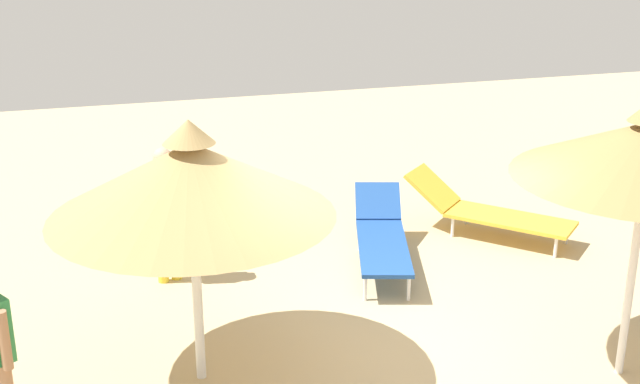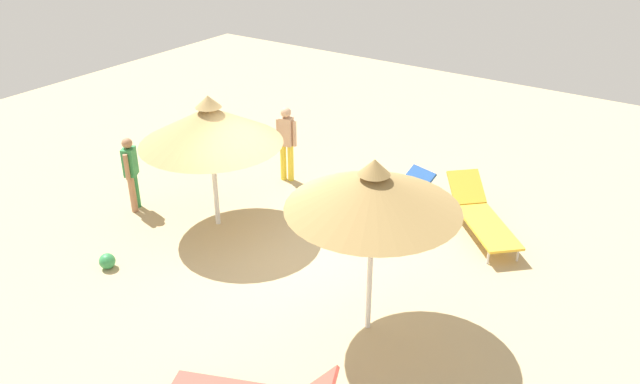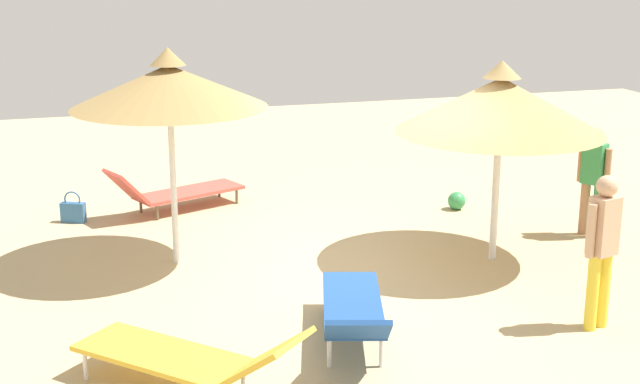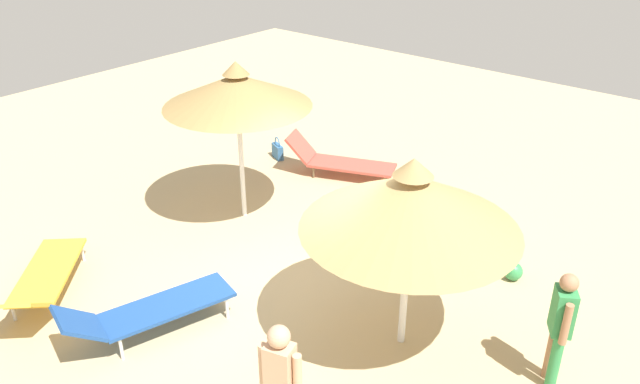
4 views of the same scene
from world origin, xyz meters
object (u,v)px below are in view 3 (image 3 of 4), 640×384
lounge_chair_back (192,356)px  handbag (73,211)px  parasol_umbrella_far_left (500,105)px  person_standing_edge (602,242)px  parasol_umbrella_center (169,86)px  person_standing_near_right (593,176)px  lounge_chair_front (354,310)px  lounge_chair_far_right (173,191)px  beach_ball (457,201)px

lounge_chair_back → handbag: 5.83m
parasol_umbrella_far_left → person_standing_edge: parasol_umbrella_far_left is taller
lounge_chair_back → handbag: lounge_chair_back is taller
parasol_umbrella_center → lounge_chair_back: size_ratio=1.30×
person_standing_near_right → handbag: person_standing_near_right is taller
parasol_umbrella_far_left → lounge_chair_front: parasol_umbrella_far_left is taller
lounge_chair_front → lounge_chair_far_right: (5.38, 1.11, -0.08)m
parasol_umbrella_center → lounge_chair_far_right: bearing=-6.6°
person_standing_near_right → beach_ball: person_standing_near_right is taller
person_standing_edge → beach_ball: bearing=-6.1°
parasol_umbrella_far_left → person_standing_near_right: 2.17m
lounge_chair_front → person_standing_near_right: person_standing_near_right is taller
lounge_chair_far_right → handbag: lounge_chair_far_right is taller
parasol_umbrella_far_left → person_standing_near_right: (0.49, -1.76, -1.16)m
person_standing_edge → parasol_umbrella_center: bearing=50.1°
lounge_chair_back → handbag: (5.76, 0.88, -0.21)m
parasol_umbrella_center → person_standing_edge: bearing=-129.9°
parasol_umbrella_center → handbag: (2.17, 1.23, -2.12)m
parasol_umbrella_center → person_standing_near_right: bearing=-95.6°
lounge_chair_front → beach_ball: 5.26m
person_standing_near_right → handbag: bearing=68.6°
lounge_chair_back → person_standing_near_right: (3.03, -6.08, 0.50)m
parasol_umbrella_far_left → person_standing_near_right: parasol_umbrella_far_left is taller
person_standing_near_right → beach_ball: bearing=35.7°
handbag → parasol_umbrella_center: bearing=-150.5°
lounge_chair_far_right → person_standing_edge: (-5.67, -3.75, 0.64)m
lounge_chair_front → person_standing_near_right: size_ratio=1.50×
parasol_umbrella_center → lounge_chair_back: parasol_umbrella_center is taller
parasol_umbrella_center → parasol_umbrella_far_left: size_ratio=1.05×
lounge_chair_far_right → lounge_chair_front: bearing=-168.3°
parasol_umbrella_center → person_standing_near_right: 5.93m
lounge_chair_back → lounge_chair_far_right: bearing=-5.9°
lounge_chair_far_right → beach_ball: 4.39m
person_standing_edge → handbag: size_ratio=3.54×
parasol_umbrella_center → beach_ball: parasol_umbrella_center is taller
lounge_chair_back → beach_ball: size_ratio=7.62×
beach_ball → lounge_chair_back: bearing=134.5°
parasol_umbrella_far_left → parasol_umbrella_center: bearing=75.1°
person_standing_near_right → person_standing_edge: 3.28m
parasol_umbrella_center → lounge_chair_far_right: parasol_umbrella_center is taller
handbag → beach_ball: 5.81m
person_standing_near_right → handbag: size_ratio=3.24×
lounge_chair_front → parasol_umbrella_far_left: bearing=-52.3°
handbag → beach_ball: (-1.01, -5.72, -0.03)m
beach_ball → lounge_chair_far_right: bearing=74.7°
parasol_umbrella_far_left → lounge_chair_back: 5.27m
lounge_chair_front → handbag: 5.85m
beach_ball → person_standing_near_right: bearing=-144.3°
parasol_umbrella_center → beach_ball: (1.16, -4.50, -2.15)m
parasol_umbrella_center → handbag: 3.27m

